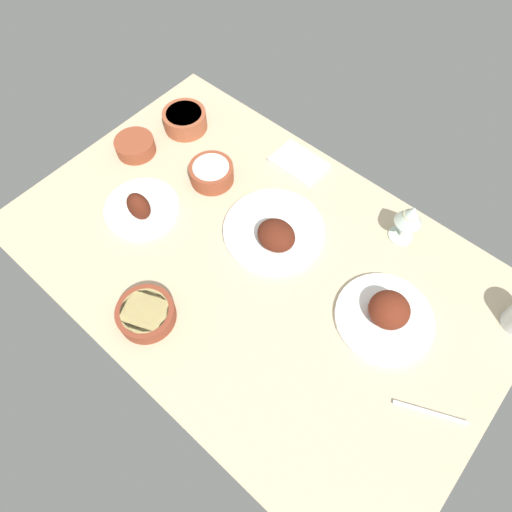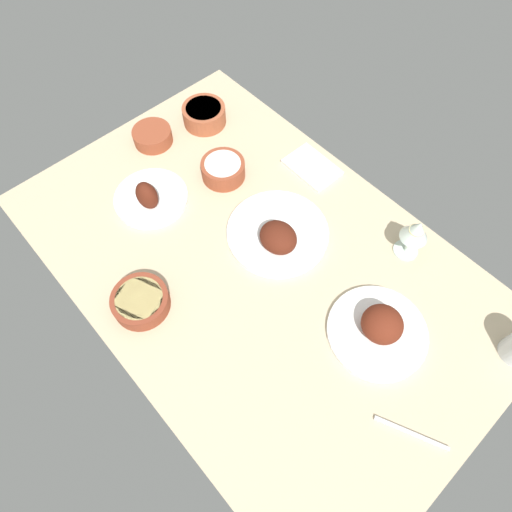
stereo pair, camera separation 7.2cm
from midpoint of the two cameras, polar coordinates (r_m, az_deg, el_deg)
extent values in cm
cube|color=#C6B28E|center=(125.88, 1.64, -0.99)|extent=(140.00, 90.00, 4.00)
cylinder|color=white|center=(119.35, 17.13, -9.53)|extent=(25.79, 25.79, 1.60)
ellipsoid|color=#602314|center=(115.29, 17.80, -8.53)|extent=(10.51, 10.34, 8.55)
cylinder|color=white|center=(138.00, -11.99, 7.29)|extent=(22.46, 22.46, 1.60)
ellipsoid|color=#511E11|center=(132.24, -12.44, 7.60)|extent=(7.49, 5.82, 9.35)
cylinder|color=white|center=(128.21, 4.43, 2.97)|extent=(29.72, 29.72, 1.60)
ellipsoid|color=#511E11|center=(122.22, 4.59, 2.33)|extent=(11.16, 9.75, 7.62)
cylinder|color=brown|center=(153.00, -11.92, 14.93)|extent=(12.77, 12.77, 4.76)
cylinder|color=#DBCC7A|center=(151.70, -12.05, 15.42)|extent=(10.47, 10.47, 1.00)
cylinder|color=#A35133|center=(156.53, -5.36, 17.71)|extent=(14.49, 14.49, 6.31)
cylinder|color=brown|center=(154.76, -5.44, 18.43)|extent=(11.88, 11.88, 1.00)
cylinder|color=brown|center=(139.54, -2.78, 11.06)|extent=(13.67, 13.67, 5.81)
cylinder|color=white|center=(137.73, -2.82, 11.72)|extent=(11.21, 11.21, 1.00)
cylinder|color=brown|center=(118.74, -13.05, -5.87)|extent=(15.10, 15.10, 4.69)
cylinder|color=#D6BC70|center=(117.10, -13.23, -5.50)|extent=(12.38, 12.38, 1.00)
cylinder|color=silver|center=(133.59, 20.29, 0.62)|extent=(7.00, 7.00, 0.50)
cylinder|color=silver|center=(130.58, 20.78, 1.45)|extent=(1.00, 1.00, 7.00)
cone|color=silver|center=(125.26, 21.74, 3.05)|extent=(7.60, 7.60, 6.50)
cylinder|color=beige|center=(126.39, 21.52, 2.70)|extent=(4.18, 4.18, 2.80)
cube|color=white|center=(144.72, 8.71, 11.26)|extent=(17.06, 11.87, 1.20)
cube|color=silver|center=(115.66, 21.32, -20.74)|extent=(16.27, 8.04, 0.80)
camera|label=1|loc=(0.04, -88.31, 2.95)|focal=30.83mm
camera|label=2|loc=(0.04, 91.69, -2.95)|focal=30.83mm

